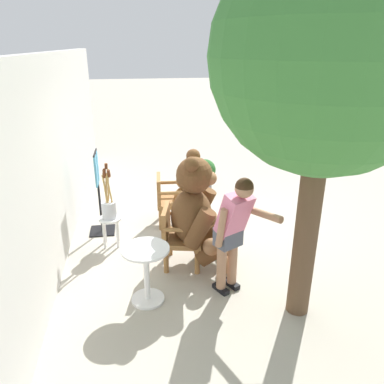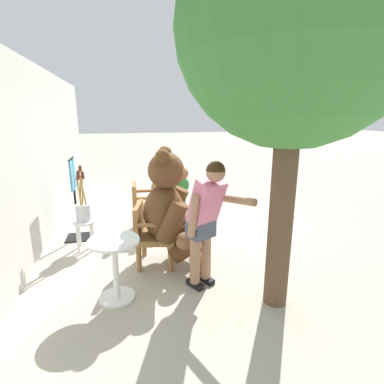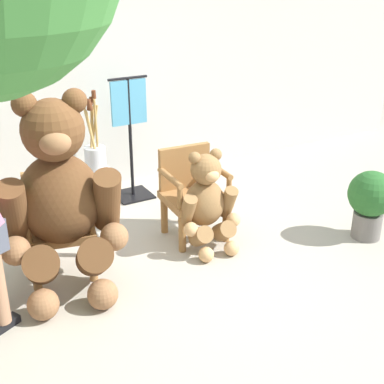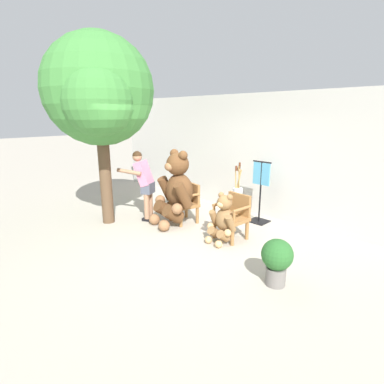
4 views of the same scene
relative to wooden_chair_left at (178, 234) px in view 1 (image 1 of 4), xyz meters
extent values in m
plane|color=#A8A091|center=(0.64, -0.73, -0.46)|extent=(60.00, 60.00, 0.00)
cube|color=beige|center=(0.64, 1.67, 0.94)|extent=(10.00, 0.16, 2.80)
cube|color=olive|center=(-0.01, -0.06, -0.06)|extent=(0.66, 0.63, 0.07)
cylinder|color=olive|center=(-0.28, -0.22, -0.28)|extent=(0.07, 0.07, 0.37)
cylinder|color=olive|center=(0.17, -0.31, -0.28)|extent=(0.07, 0.07, 0.37)
cylinder|color=olive|center=(-0.19, 0.19, -0.28)|extent=(0.07, 0.07, 0.37)
cylinder|color=olive|center=(0.26, 0.10, -0.28)|extent=(0.07, 0.07, 0.37)
cube|color=olive|center=(0.04, 0.16, 0.19)|extent=(0.52, 0.17, 0.42)
cylinder|color=olive|center=(-0.26, -0.01, 0.20)|extent=(0.16, 0.48, 0.06)
cylinder|color=olive|center=(-0.30, -0.21, 0.09)|extent=(0.05, 0.05, 0.22)
cylinder|color=olive|center=(0.23, -0.11, 0.20)|extent=(0.16, 0.48, 0.06)
cylinder|color=olive|center=(0.19, -0.32, 0.09)|extent=(0.05, 0.05, 0.22)
cube|color=olive|center=(1.30, -0.06, -0.06)|extent=(0.59, 0.56, 0.07)
cylinder|color=olive|center=(1.05, -0.26, -0.28)|extent=(0.07, 0.07, 0.37)
cylinder|color=olive|center=(1.51, -0.29, -0.28)|extent=(0.07, 0.07, 0.37)
cylinder|color=olive|center=(1.08, 0.16, -0.28)|extent=(0.07, 0.07, 0.37)
cylinder|color=olive|center=(1.54, 0.13, -0.28)|extent=(0.07, 0.07, 0.37)
cube|color=olive|center=(1.31, 0.17, 0.19)|extent=(0.52, 0.09, 0.42)
cylinder|color=olive|center=(1.05, -0.04, 0.20)|extent=(0.09, 0.48, 0.06)
cylinder|color=olive|center=(1.03, -0.25, 0.09)|extent=(0.05, 0.05, 0.22)
cylinder|color=olive|center=(1.55, -0.08, 0.20)|extent=(0.09, 0.48, 0.06)
cylinder|color=olive|center=(1.53, -0.29, 0.09)|extent=(0.05, 0.05, 0.22)
ellipsoid|color=brown|center=(-0.01, -0.18, 0.27)|extent=(0.76, 0.69, 0.76)
sphere|color=brown|center=(-0.02, -0.22, 0.86)|extent=(0.48, 0.48, 0.48)
ellipsoid|color=#8C603D|center=(-0.06, -0.42, 0.82)|extent=(0.26, 0.22, 0.18)
sphere|color=black|center=(-0.06, -0.42, 0.83)|extent=(0.07, 0.07, 0.07)
sphere|color=brown|center=(-0.19, -0.15, 1.06)|extent=(0.19, 0.19, 0.19)
sphere|color=brown|center=(0.16, -0.23, 1.06)|extent=(0.19, 0.19, 0.19)
cylinder|color=brown|center=(-0.39, -0.23, 0.27)|extent=(0.30, 0.46, 0.57)
sphere|color=#8C603D|center=(-0.44, -0.37, 0.02)|extent=(0.23, 0.23, 0.23)
cylinder|color=brown|center=(0.31, -0.38, 0.27)|extent=(0.30, 0.46, 0.57)
sphere|color=#8C603D|center=(0.29, -0.53, 0.02)|extent=(0.23, 0.23, 0.23)
cylinder|color=brown|center=(-0.27, -0.41, -0.14)|extent=(0.37, 0.52, 0.45)
sphere|color=#8C603D|center=(-0.34, -0.63, -0.34)|extent=(0.24, 0.24, 0.24)
cylinder|color=brown|center=(0.13, -0.50, -0.14)|extent=(0.37, 0.52, 0.45)
sphere|color=#8C603D|center=(0.10, -0.72, -0.34)|extent=(0.24, 0.24, 0.24)
ellipsoid|color=olive|center=(1.30, -0.24, -0.03)|extent=(0.41, 0.35, 0.44)
sphere|color=olive|center=(1.29, -0.26, 0.31)|extent=(0.28, 0.28, 0.28)
ellipsoid|color=tan|center=(1.29, -0.38, 0.29)|extent=(0.14, 0.11, 0.10)
sphere|color=black|center=(1.29, -0.38, 0.29)|extent=(0.04, 0.04, 0.04)
sphere|color=olive|center=(1.19, -0.24, 0.43)|extent=(0.11, 0.11, 0.11)
sphere|color=olive|center=(1.40, -0.25, 0.43)|extent=(0.11, 0.11, 0.11)
cylinder|color=olive|center=(1.08, -0.30, -0.03)|extent=(0.14, 0.25, 0.33)
sphere|color=tan|center=(1.07, -0.39, -0.18)|extent=(0.13, 0.13, 0.13)
cylinder|color=olive|center=(1.50, -0.33, -0.03)|extent=(0.14, 0.25, 0.33)
sphere|color=tan|center=(1.50, -0.42, -0.18)|extent=(0.13, 0.13, 0.13)
cylinder|color=olive|center=(1.17, -0.40, -0.27)|extent=(0.18, 0.29, 0.26)
sphere|color=tan|center=(1.15, -0.53, -0.39)|extent=(0.14, 0.14, 0.14)
cylinder|color=olive|center=(1.40, -0.41, -0.27)|extent=(0.18, 0.29, 0.26)
sphere|color=tan|center=(1.41, -0.54, -0.39)|extent=(0.14, 0.14, 0.14)
cube|color=black|center=(-0.72, -0.45, -0.43)|extent=(0.25, 0.19, 0.06)
cylinder|color=#A37556|center=(-0.72, -0.45, 0.01)|extent=(0.12, 0.12, 0.82)
cube|color=black|center=(-0.63, -0.60, -0.43)|extent=(0.25, 0.19, 0.06)
cylinder|color=#A37556|center=(-0.63, -0.60, 0.01)|extent=(0.12, 0.12, 0.82)
cube|color=#4C5160|center=(-0.67, -0.52, 0.29)|extent=(0.33, 0.37, 0.24)
cube|color=pink|center=(-0.75, -0.57, 0.61)|extent=(0.47, 0.45, 0.58)
sphere|color=#A37556|center=(-0.88, -0.63, 0.97)|extent=(0.21, 0.21, 0.21)
sphere|color=#382314|center=(-0.88, -0.63, 0.99)|extent=(0.21, 0.21, 0.21)
cylinder|color=#A37556|center=(-0.89, -0.85, 0.66)|extent=(0.54, 0.34, 0.14)
cylinder|color=#A37556|center=(-0.84, -0.40, 0.49)|extent=(0.19, 0.15, 0.51)
cylinder|color=white|center=(0.69, 0.96, -0.02)|extent=(0.34, 0.34, 0.03)
cylinder|color=white|center=(0.79, 1.06, -0.25)|extent=(0.04, 0.04, 0.43)
cylinder|color=white|center=(0.59, 1.06, -0.25)|extent=(0.04, 0.04, 0.43)
cylinder|color=white|center=(0.79, 0.86, -0.25)|extent=(0.04, 0.04, 0.43)
cylinder|color=white|center=(0.59, 0.86, -0.25)|extent=(0.04, 0.04, 0.43)
cylinder|color=silver|center=(0.69, 0.96, 0.13)|extent=(0.22, 0.22, 0.26)
cylinder|color=tan|center=(0.72, 0.95, 0.42)|extent=(0.04, 0.06, 0.69)
cylinder|color=#592D19|center=(0.72, 0.95, 0.80)|extent=(0.05, 0.05, 0.08)
cylinder|color=tan|center=(0.68, 0.98, 0.38)|extent=(0.12, 0.10, 0.60)
cylinder|color=#592D19|center=(0.68, 0.98, 0.72)|extent=(0.06, 0.05, 0.09)
cylinder|color=tan|center=(0.68, 0.98, 0.36)|extent=(0.08, 0.06, 0.57)
cylinder|color=#592D19|center=(0.68, 0.98, 0.68)|extent=(0.05, 0.05, 0.09)
cylinder|color=tan|center=(0.66, 0.92, 0.37)|extent=(0.10, 0.07, 0.58)
cylinder|color=#592D19|center=(0.66, 0.92, 0.70)|extent=(0.05, 0.05, 0.09)
cylinder|color=tan|center=(0.70, 0.98, 0.39)|extent=(0.13, 0.06, 0.61)
cylinder|color=#592D19|center=(0.70, 0.98, 0.73)|extent=(0.06, 0.05, 0.09)
cylinder|color=tan|center=(0.66, 0.92, 0.38)|extent=(0.11, 0.09, 0.61)
cylinder|color=#592D19|center=(0.66, 0.92, 0.73)|extent=(0.06, 0.05, 0.09)
cylinder|color=white|center=(-0.75, 0.47, 0.24)|extent=(0.56, 0.56, 0.03)
cylinder|color=white|center=(-0.75, 0.47, -0.12)|extent=(0.07, 0.07, 0.69)
cylinder|color=white|center=(-0.75, 0.47, -0.45)|extent=(0.40, 0.40, 0.03)
cylinder|color=brown|center=(-1.19, -1.25, 0.63)|extent=(0.25, 0.25, 2.19)
sphere|color=#3D7F38|center=(-1.19, -1.25, 2.34)|extent=(2.20, 2.20, 2.20)
sphere|color=#3D7F38|center=(-0.64, -1.58, 2.11)|extent=(1.32, 1.32, 1.32)
cylinder|color=slate|center=(2.74, -0.90, -0.33)|extent=(0.28, 0.28, 0.26)
sphere|color=#286028|center=(2.74, -0.90, 0.00)|extent=(0.44, 0.44, 0.44)
cube|color=black|center=(1.17, 1.14, -0.45)|extent=(0.40, 0.40, 0.02)
cylinder|color=black|center=(1.17, 1.14, 0.21)|extent=(0.04, 0.04, 1.35)
cylinder|color=black|center=(1.17, 1.14, 0.89)|extent=(0.44, 0.03, 0.03)
cube|color=#4C99BF|center=(1.17, 1.14, 0.63)|extent=(0.40, 0.03, 0.48)
camera|label=1|loc=(-4.54, 0.52, 2.44)|focal=35.00mm
camera|label=2|loc=(-3.86, 0.30, 1.57)|focal=28.00mm
camera|label=3|loc=(-1.01, -4.07, 2.03)|focal=50.00mm
camera|label=4|loc=(4.57, -4.40, 1.88)|focal=28.00mm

